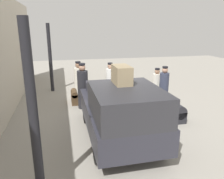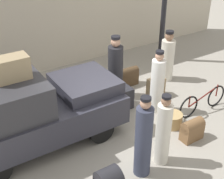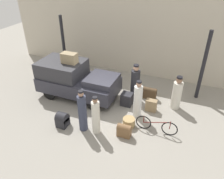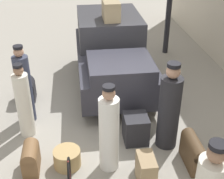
% 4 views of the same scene
% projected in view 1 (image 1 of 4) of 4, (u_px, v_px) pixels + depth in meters
% --- Properties ---
extents(ground_plane, '(30.00, 30.00, 0.00)m').
position_uv_depth(ground_plane, '(118.00, 114.00, 8.53)').
color(ground_plane, gray).
extents(canopy_pillar_left, '(0.18, 0.18, 3.45)m').
position_uv_depth(canopy_pillar_left, '(33.00, 117.00, 3.91)').
color(canopy_pillar_left, black).
rests_on(canopy_pillar_left, ground).
extents(canopy_pillar_right, '(0.18, 0.18, 3.45)m').
position_uv_depth(canopy_pillar_right, '(50.00, 58.00, 11.12)').
color(canopy_pillar_right, black).
rests_on(canopy_pillar_right, ground).
extents(truck, '(3.96, 1.88, 1.78)m').
position_uv_depth(truck, '(119.00, 110.00, 6.38)').
color(truck, black).
rests_on(truck, ground).
extents(bicycle, '(1.71, 0.04, 0.69)m').
position_uv_depth(bicycle, '(120.00, 88.00, 10.96)').
color(bicycle, black).
rests_on(bicycle, ground).
extents(wicker_basket, '(0.52, 0.52, 0.36)m').
position_uv_depth(wicker_basket, '(128.00, 97.00, 9.95)').
color(wicker_basket, tan).
rests_on(wicker_basket, ground).
extents(porter_standing_middle, '(0.43, 0.43, 1.88)m').
position_uv_depth(porter_standing_middle, '(83.00, 88.00, 8.95)').
color(porter_standing_middle, '#232328').
rests_on(porter_standing_middle, ground).
extents(conductor_in_dark_uniform, '(0.35, 0.35, 1.86)m').
position_uv_depth(conductor_in_dark_uniform, '(163.00, 92.00, 8.38)').
color(conductor_in_dark_uniform, '#33384C').
rests_on(conductor_in_dark_uniform, ground).
extents(porter_carrying_trunk, '(0.37, 0.37, 1.78)m').
position_uv_depth(porter_carrying_trunk, '(110.00, 84.00, 9.71)').
color(porter_carrying_trunk, white).
rests_on(porter_carrying_trunk, ground).
extents(porter_lifting_near_truck, '(0.44, 0.44, 1.65)m').
position_uv_depth(porter_lifting_near_truck, '(79.00, 80.00, 10.85)').
color(porter_lifting_near_truck, silver).
rests_on(porter_lifting_near_truck, ground).
extents(porter_with_bicycle, '(0.33, 0.33, 1.69)m').
position_uv_depth(porter_with_bicycle, '(156.00, 90.00, 8.92)').
color(porter_with_bicycle, silver).
rests_on(porter_with_bicycle, ground).
extents(trunk_barrel_dark, '(0.75, 0.27, 0.60)m').
position_uv_depth(trunk_barrel_dark, '(74.00, 96.00, 9.64)').
color(trunk_barrel_dark, '#4C3823').
rests_on(trunk_barrel_dark, ground).
extents(trunk_umber_medium, '(0.55, 0.29, 0.55)m').
position_uv_depth(trunk_umber_medium, '(142.00, 94.00, 10.08)').
color(trunk_umber_medium, brown).
rests_on(trunk_umber_medium, ground).
extents(trunk_large_brown, '(0.50, 0.30, 0.57)m').
position_uv_depth(trunk_large_brown, '(95.00, 93.00, 10.19)').
color(trunk_large_brown, '#937A56').
rests_on(trunk_large_brown, ground).
extents(trunk_wicker_pale, '(0.52, 0.50, 0.61)m').
position_uv_depth(trunk_wicker_pale, '(99.00, 101.00, 9.05)').
color(trunk_wicker_pale, '#232328').
rests_on(trunk_wicker_pale, ground).
extents(suitcase_small_leather, '(0.44, 0.48, 0.65)m').
position_uv_depth(suitcase_small_leather, '(178.00, 114.00, 7.71)').
color(suitcase_small_leather, '#232328').
rests_on(suitcase_small_leather, ground).
extents(trunk_on_truck_roof, '(0.75, 0.42, 0.50)m').
position_uv_depth(trunk_on_truck_roof, '(122.00, 75.00, 5.89)').
color(trunk_on_truck_roof, '#9E8966').
rests_on(trunk_on_truck_roof, truck).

